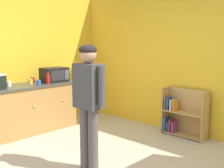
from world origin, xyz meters
TOP-DOWN VIEW (x-y plane):
  - back_wall at (0.00, 2.33)m, footprint 5.20×0.06m
  - left_side_wall at (-2.63, 0.80)m, footprint 0.06×2.99m
  - kitchen_counter at (-2.20, 0.27)m, footprint 0.65×1.97m
  - bookshelf at (-0.01, 2.15)m, footprint 0.80×0.28m
  - standing_person at (-0.18, 0.03)m, footprint 0.57×0.23m
  - microwave at (-2.18, 0.93)m, footprint 0.37×0.48m
  - ketchup_bottle at (-1.99, 0.65)m, footprint 0.07×0.07m
  - red_cup at (-2.42, 0.58)m, footprint 0.08×0.08m
  - blue_cup at (-1.99, 0.45)m, footprint 0.08×0.08m
  - white_cup at (-2.26, 0.01)m, footprint 0.08×0.08m
  - yellow_cup at (-2.24, 0.43)m, footprint 0.08×0.08m

SIDE VIEW (x-z plane):
  - bookshelf at x=-0.01m, z-range -0.05..0.80m
  - kitchen_counter at x=-2.20m, z-range 0.00..0.90m
  - red_cup at x=-2.42m, z-range 0.90..0.99m
  - blue_cup at x=-1.99m, z-range 0.90..0.99m
  - white_cup at x=-2.26m, z-range 0.90..0.99m
  - yellow_cup at x=-2.24m, z-range 0.90..0.99m
  - ketchup_bottle at x=-1.99m, z-range 0.88..1.12m
  - standing_person at x=-0.18m, z-range 0.18..1.83m
  - microwave at x=-2.18m, z-range 0.90..1.18m
  - back_wall at x=0.00m, z-range 0.00..2.70m
  - left_side_wall at x=-2.63m, z-range 0.00..2.70m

